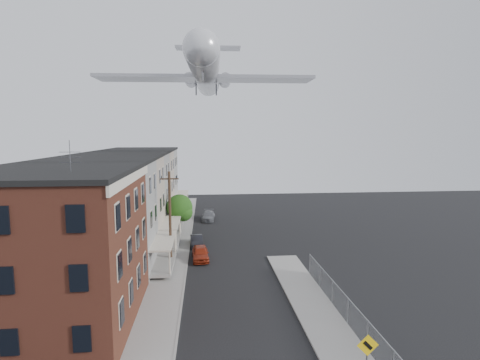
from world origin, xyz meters
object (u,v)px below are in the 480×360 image
Objects in this scene: street_tree at (180,209)px; car_mid at (197,241)px; car_far at (208,216)px; warning_sign at (367,352)px; utility_pole at (170,216)px; car_near at (200,253)px; airplane at (206,72)px.

street_tree is 5.63m from car_mid.
car_far is at bearing 67.82° from street_tree.
utility_pole is (-11.20, 19.03, 2.79)m from warning_sign.
car_far is at bearing 83.86° from car_near.
street_tree reaches higher than car_near.
car_far is (3.46, 8.49, -2.81)m from street_tree.
warning_sign is at bearing -70.20° from car_near.
warning_sign is 30.96m from street_tree.
street_tree is 16.70m from airplane.
airplane is at bearing 70.52° from utility_pole.
utility_pole is 2.27× the size of car_near.
car_mid is 19.82m from airplane.
warning_sign is 0.71× the size of car_near.
warning_sign is at bearing -75.47° from airplane.
street_tree reaches higher than warning_sign.
car_near is at bearing -89.24° from car_far.
airplane is at bearing 104.53° from warning_sign.
airplane reaches higher than car_near.
car_near is 17.54m from car_far.
car_near is at bearing -74.52° from street_tree.
warning_sign is 22.25m from utility_pole.
warning_sign is 26.11m from car_mid.
utility_pole reaches higher than street_tree.
warning_sign is at bearing -69.42° from street_tree.
airplane is (3.29, 0.31, 16.36)m from street_tree.
street_tree is (-10.87, 28.95, 1.57)m from warning_sign.
warning_sign is 21.64m from car_near.
car_near reaches higher than car_far.
car_far is 20.85m from airplane.
street_tree is 1.42× the size of car_mid.
street_tree is at bearing 102.48° from car_near.
car_far is (-7.41, 37.44, -1.24)m from warning_sign.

